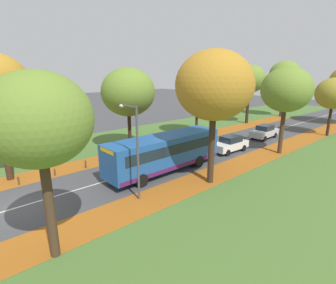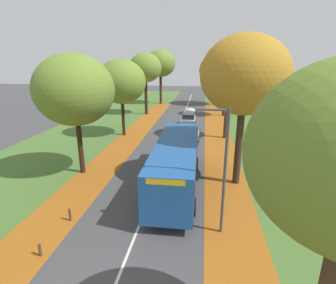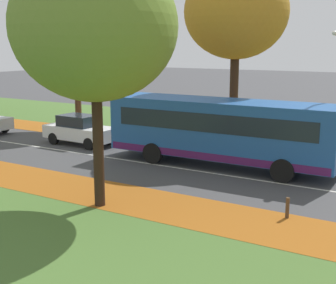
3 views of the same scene
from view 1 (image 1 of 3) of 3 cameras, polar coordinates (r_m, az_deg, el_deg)
name	(u,v)px [view 1 (image 1 of 3)]	position (r m, az deg, el deg)	size (l,w,h in m)	color
ground_plane	(16,208)	(18.66, -30.15, -12.29)	(160.00, 160.00, 0.00)	#424244
grass_verge_left	(166,132)	(35.24, -0.47, 2.09)	(12.00, 90.00, 0.01)	#476B2D
leaf_litter_left	(152,148)	(28.11, -3.53, -1.31)	(2.80, 60.00, 0.00)	#9E5619
grass_verge_right	(310,169)	(25.06, 28.52, -5.28)	(12.00, 90.00, 0.01)	#476B2D
leaf_litter_right	(221,172)	(21.98, 11.54, -6.37)	(2.80, 60.00, 0.00)	#9E5619
road_centre_line	(221,147)	(29.16, 11.50, -1.00)	(0.12, 80.00, 0.01)	silver
tree_left_near	(128,92)	(26.73, -8.68, 10.67)	(5.33, 5.33, 8.36)	black
tree_left_mid	(198,90)	(33.35, 6.44, 11.21)	(5.08, 5.08, 8.03)	black
tree_left_far	(250,79)	(42.80, 17.38, 12.91)	(4.68, 4.68, 8.95)	black
tree_left_distant	(285,75)	(51.60, 24.11, 13.13)	(5.39, 5.39, 9.77)	#382619
tree_right_nearest	(38,121)	(11.34, -26.40, 4.18)	(4.23, 4.23, 8.05)	#422D1E
tree_right_near	(214,86)	(18.30, 10.04, 11.92)	(5.31, 5.31, 9.42)	#382619
tree_right_mid	(286,90)	(27.58, 24.38, 10.29)	(4.72, 4.72, 8.41)	#422D1E
tree_right_far	(334,94)	(38.47, 32.37, 8.90)	(4.23, 4.23, 7.25)	black
bollard_second	(19,181)	(21.92, -29.76, -7.38)	(0.12, 0.12, 0.61)	#4C3823
bollard_third	(55,172)	(22.52, -23.42, -6.06)	(0.12, 0.12, 0.58)	#4C3823
bollard_fourth	(86,164)	(23.32, -17.48, -4.64)	(0.12, 0.12, 0.68)	#4C3823
streetlamp_right	(134,142)	(16.25, -7.34, -0.02)	(1.89, 0.28, 6.00)	#47474C
bus	(165,151)	(21.16, -0.75, -2.05)	(2.75, 10.43, 2.98)	#1E5199
car_white_lead	(230,144)	(27.39, 13.35, -0.40)	(1.90, 4.26, 1.62)	silver
car_silver_following	(264,132)	(34.14, 20.23, 2.11)	(1.86, 4.24, 1.62)	#B7BABF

